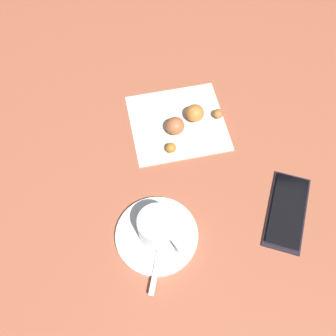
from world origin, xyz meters
TOP-DOWN VIEW (x-y plane):
  - ground_plane at (0.00, 0.00)m, footprint 1.80×1.80m
  - saucer at (-0.10, 0.04)m, footprint 0.14×0.14m
  - espresso_cup at (-0.10, 0.04)m, footprint 0.08×0.07m
  - teaspoon at (-0.11, 0.03)m, footprint 0.14×0.04m
  - sugar_packet at (-0.10, 0.01)m, footprint 0.07×0.02m
  - napkin at (0.14, -0.01)m, footprint 0.20×0.21m
  - croissant at (0.13, -0.02)m, footprint 0.11×0.12m
  - cell_phone at (-0.06, -0.19)m, footprint 0.16×0.11m

SIDE VIEW (x-z plane):
  - ground_plane at x=0.00m, z-range 0.00..0.00m
  - napkin at x=0.14m, z-range 0.00..0.00m
  - cell_phone at x=-0.06m, z-range 0.00..0.01m
  - saucer at x=-0.10m, z-range 0.00..0.01m
  - teaspoon at x=-0.11m, z-range 0.01..0.02m
  - sugar_packet at x=-0.10m, z-range 0.01..0.02m
  - croissant at x=0.13m, z-range 0.00..0.04m
  - espresso_cup at x=-0.10m, z-range 0.01..0.06m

